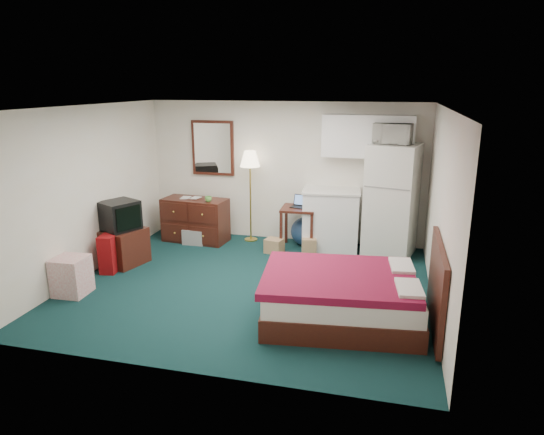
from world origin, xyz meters
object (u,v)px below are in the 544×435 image
(floor_lamp, at_px, (250,196))
(suitcase, at_px, (110,253))
(fridge, at_px, (392,200))
(desk, at_px, (298,228))
(kitchen_counter, at_px, (331,220))
(tv_stand, at_px, (124,247))
(dresser, at_px, (196,220))
(bed, at_px, (342,297))

(floor_lamp, height_order, suitcase, floor_lamp)
(fridge, bearing_deg, suitcase, -141.76)
(desk, distance_m, kitchen_counter, 0.58)
(tv_stand, bearing_deg, fridge, 35.51)
(floor_lamp, bearing_deg, kitchen_counter, -3.58)
(fridge, distance_m, suitcase, 4.59)
(tv_stand, bearing_deg, kitchen_counter, 41.78)
(fridge, relative_size, tv_stand, 2.99)
(kitchen_counter, bearing_deg, floor_lamp, 171.01)
(kitchen_counter, distance_m, fridge, 1.09)
(fridge, bearing_deg, dresser, -163.67)
(dresser, relative_size, suitcase, 1.98)
(floor_lamp, distance_m, tv_stand, 2.39)
(fridge, relative_size, bed, 1.02)
(desk, bearing_deg, dresser, 178.71)
(floor_lamp, bearing_deg, bed, -54.52)
(kitchen_counter, bearing_deg, dresser, 178.92)
(fridge, bearing_deg, kitchen_counter, -167.95)
(kitchen_counter, height_order, fridge, fridge)
(tv_stand, bearing_deg, suitcase, -79.79)
(kitchen_counter, bearing_deg, desk, -170.59)
(desk, height_order, kitchen_counter, kitchen_counter)
(desk, bearing_deg, kitchen_counter, 12.26)
(dresser, distance_m, floor_lamp, 1.09)
(desk, xyz_separation_m, bed, (1.02, -2.51, -0.08))
(fridge, xyz_separation_m, suitcase, (-4.14, -1.89, -0.64))
(fridge, height_order, bed, fridge)
(bed, bearing_deg, dresser, 133.48)
(desk, relative_size, suitcase, 1.26)
(suitcase, bearing_deg, dresser, 59.92)
(kitchen_counter, xyz_separation_m, suitcase, (-3.13, -1.92, -0.22))
(bed, bearing_deg, floor_lamp, 119.12)
(bed, distance_m, suitcase, 3.69)
(desk, height_order, fridge, fridge)
(dresser, xyz_separation_m, desk, (1.90, 0.04, -0.03))
(floor_lamp, relative_size, desk, 2.24)
(tv_stand, bearing_deg, floor_lamp, 60.51)
(kitchen_counter, bearing_deg, fridge, -7.12)
(dresser, xyz_separation_m, kitchen_counter, (2.44, 0.18, 0.11))
(floor_lamp, relative_size, suitcase, 2.82)
(desk, xyz_separation_m, kitchen_counter, (0.54, 0.14, 0.14))
(bed, bearing_deg, kitchen_counter, 93.91)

